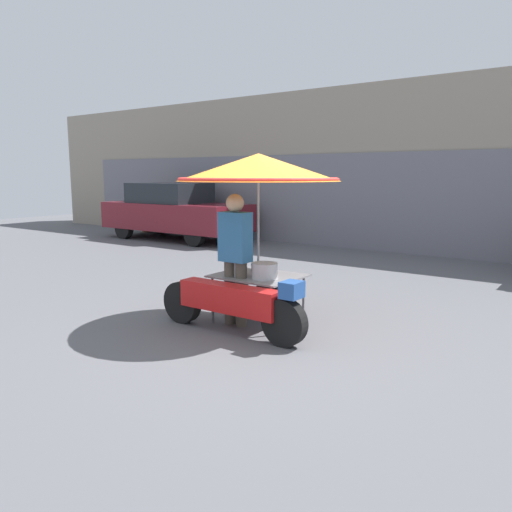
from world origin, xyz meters
TOP-DOWN VIEW (x-y plane):
  - ground_plane at (0.00, 0.00)m, footprint 36.00×36.00m
  - shopfront_building at (0.00, 7.97)m, footprint 28.00×2.06m
  - vendor_motorcycle_cart at (-0.30, 0.29)m, footprint 2.06×2.02m
  - vendor_person at (-0.46, 0.08)m, footprint 0.38×0.22m
  - parked_car at (-7.09, 5.66)m, footprint 4.54×1.72m
  - potted_plant at (-9.25, 6.52)m, footprint 0.71×0.71m

SIDE VIEW (x-z plane):
  - ground_plane at x=0.00m, z-range 0.00..0.00m
  - potted_plant at x=-9.25m, z-range 0.08..1.03m
  - parked_car at x=-7.09m, z-range 0.01..1.64m
  - vendor_person at x=-0.46m, z-range 0.10..1.73m
  - vendor_motorcycle_cart at x=-0.30m, z-range 0.64..2.76m
  - shopfront_building at x=0.00m, z-range -0.01..4.04m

